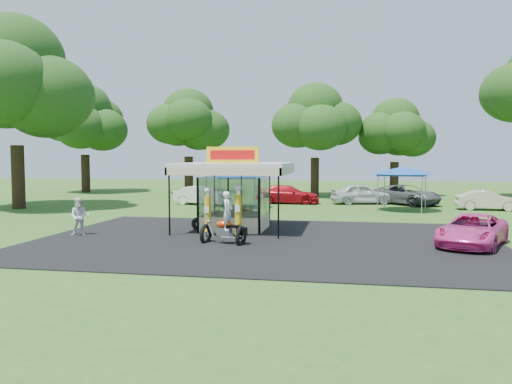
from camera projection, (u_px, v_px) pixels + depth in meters
ground at (256, 249)px, 19.94m from camera, size 120.00×120.00×0.00m
asphalt_apron at (265, 240)px, 21.90m from camera, size 20.00×14.00×0.04m
gas_station_kiosk at (235, 195)px, 25.08m from camera, size 5.40×5.40×4.18m
gas_pump_left at (208, 213)px, 22.91m from camera, size 0.43×0.43×2.31m
gas_pump_right at (238, 212)px, 22.84m from camera, size 0.45×0.45×2.42m
motorcycle at (226, 223)px, 20.92m from camera, size 2.03×1.24×2.32m
spare_tires at (199, 224)px, 24.98m from camera, size 0.82×0.56×0.67m
a_frame_sign at (467, 239)px, 19.50m from camera, size 0.54×0.56×0.89m
kiosk_car at (244, 215)px, 27.33m from camera, size 2.82×1.13×0.96m
pink_sedan at (472, 230)px, 20.51m from camera, size 3.93×5.23×1.32m
spectator_west at (80, 217)px, 23.19m from camera, size 1.06×0.94×1.80m
bg_car_a at (202, 195)px, 38.39m from camera, size 4.63×2.49×1.45m
bg_car_b at (288, 194)px, 39.45m from camera, size 5.04×2.09×1.46m
bg_car_c at (362, 194)px, 39.08m from camera, size 5.04×3.07×1.60m
bg_car_d at (406, 195)px, 38.59m from camera, size 5.73×5.69×1.53m
bg_car_e at (488, 200)px, 34.54m from camera, size 4.21×1.65×1.37m
tent_west at (237, 174)px, 35.96m from camera, size 3.90×3.90×2.73m
tent_east at (403, 171)px, 33.94m from camera, size 4.33×4.33×3.03m
oak_far_a at (84, 125)px, 51.67m from camera, size 9.31×9.31×11.03m
oak_far_b at (188, 128)px, 50.72m from camera, size 8.69×8.69×10.37m
oak_far_c at (315, 126)px, 46.15m from camera, size 8.72×8.72×10.28m
oak_far_d at (395, 135)px, 46.76m from camera, size 7.54×7.54×8.97m
oak_near at (15, 90)px, 35.11m from camera, size 11.60×11.60×13.35m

